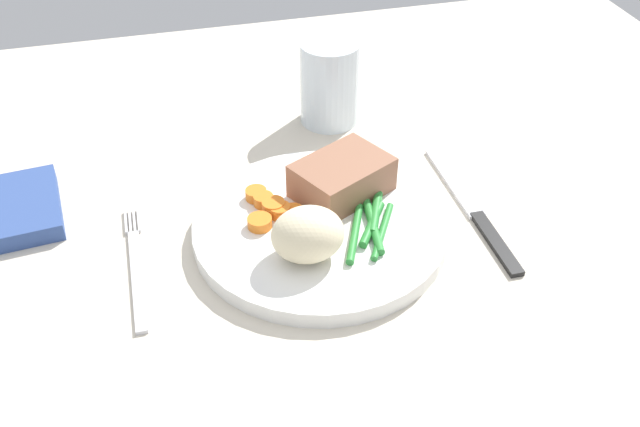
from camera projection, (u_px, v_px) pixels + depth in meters
dining_table at (289, 221)px, 71.46cm from camera, size 120.00×90.00×2.00cm
dinner_plate at (320, 228)px, 67.80cm from camera, size 23.84×23.84×1.60cm
meat_portion at (343, 178)px, 69.66cm from camera, size 10.80×9.69×3.57cm
mashed_potatoes at (308, 234)px, 62.11cm from camera, size 6.42×5.39×4.90cm
carrot_slices at (272, 209)px, 68.01cm from camera, size 4.96×6.47×1.23cm
green_beans at (371, 225)px, 66.39cm from camera, size 6.64×9.07×0.87cm
fork at (136, 266)px, 64.64cm from camera, size 1.44×16.60×0.40cm
knife at (473, 210)px, 70.99cm from camera, size 1.70×20.50×0.64cm
water_glass at (330, 88)px, 82.05cm from camera, size 6.71×6.71×9.68cm
napkin at (1, 212)px, 69.56cm from camera, size 11.89×11.73×1.80cm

